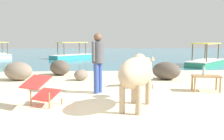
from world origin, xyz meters
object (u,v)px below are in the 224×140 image
object	(u,v)px
low_bench_table	(206,78)
boat_teal	(72,55)
boat_white	(0,54)
boat_green	(206,61)
cow	(137,73)
deck_chair_near	(140,75)
person_standing	(98,58)
deck_chair_far	(41,89)
bottle	(204,71)

from	to	relation	value
low_bench_table	boat_teal	distance (m)	14.41
boat_white	boat_green	size ratio (longest dim) A/B	1.07
cow	boat_teal	distance (m)	15.44
cow	boat_white	size ratio (longest dim) A/B	0.54
boat_green	cow	bearing A→B (deg)	-169.91
low_bench_table	boat_white	xyz separation A→B (m)	(-11.02, 15.23, -0.12)
boat_green	boat_teal	xyz separation A→B (m)	(-8.08, 6.17, 0.00)
cow	boat_green	size ratio (longest dim) A/B	0.57
deck_chair_near	person_standing	bearing A→B (deg)	-69.71
deck_chair_far	person_standing	xyz separation A→B (m)	(1.24, 1.41, 0.56)
low_bench_table	bottle	size ratio (longest dim) A/B	2.78
cow	bottle	world-z (taller)	cow
cow	deck_chair_near	xyz separation A→B (m)	(0.49, 2.39, -0.37)
cow	boat_green	xyz separation A→B (m)	(5.40, 9.02, -0.51)
cow	person_standing	world-z (taller)	person_standing
cow	person_standing	bearing A→B (deg)	49.60
person_standing	boat_teal	world-z (taller)	person_standing
deck_chair_far	boat_green	xyz separation A→B (m)	(7.44, 8.80, -0.13)
deck_chair_far	boat_white	bearing A→B (deg)	53.18
bottle	boat_white	world-z (taller)	boat_white
cow	deck_chair_far	bearing A→B (deg)	107.25
boat_teal	boat_white	bearing A→B (deg)	120.23
cow	deck_chair_near	world-z (taller)	cow
deck_chair_far	boat_green	distance (m)	11.53
low_bench_table	deck_chair_near	bearing A→B (deg)	166.67
bottle	person_standing	bearing A→B (deg)	-177.74
low_bench_table	boat_green	size ratio (longest dim) A/B	0.23
person_standing	boat_teal	xyz separation A→B (m)	(-1.88, 13.57, -0.70)
boat_white	boat_teal	world-z (taller)	same
boat_teal	deck_chair_near	bearing A→B (deg)	-120.43
deck_chair_near	boat_teal	distance (m)	13.20
cow	boat_white	distance (m)	19.05
cow	low_bench_table	world-z (taller)	cow
person_standing	boat_green	xyz separation A→B (m)	(6.20, 7.40, -0.70)
boat_green	bottle	bearing A→B (deg)	-162.80
bottle	deck_chair_far	world-z (taller)	bottle
deck_chair_near	boat_teal	world-z (taller)	boat_teal
bottle	person_standing	xyz separation A→B (m)	(-2.99, -0.12, 0.38)
deck_chair_near	boat_green	size ratio (longest dim) A/B	0.24
deck_chair_near	deck_chair_far	world-z (taller)	same
low_bench_table	bottle	bearing A→B (deg)	122.57
deck_chair_far	person_standing	distance (m)	1.96
person_standing	deck_chair_near	bearing A→B (deg)	-115.14
cow	low_bench_table	distance (m)	2.80
bottle	deck_chair_near	size ratio (longest dim) A/B	0.35
bottle	boat_white	bearing A→B (deg)	125.94
deck_chair_far	boat_white	size ratio (longest dim) A/B	0.25
bottle	deck_chair_far	size ratio (longest dim) A/B	0.32
person_standing	boat_green	bearing A→B (deg)	-95.76
bottle	deck_chair_far	distance (m)	4.50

